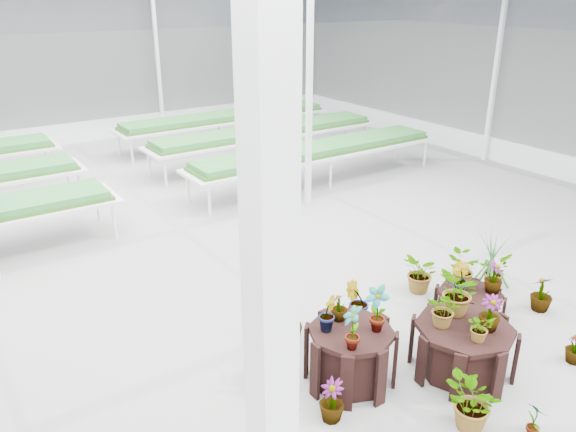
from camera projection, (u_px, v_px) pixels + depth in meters
ground_plane at (303, 339)px, 7.26m from camera, size 24.00×24.00×0.00m
greenhouse_shell at (304, 173)px, 6.42m from camera, size 18.00×24.00×4.50m
steel_frame at (304, 173)px, 6.42m from camera, size 18.00×24.00×4.50m
nursery_benches at (117, 171)px, 12.63m from camera, size 16.00×7.00×0.84m
plinth_tall at (350, 355)px, 6.37m from camera, size 1.02×1.02×0.69m
plinth_mid at (462, 349)px, 6.55m from camera, size 1.35×1.35×0.62m
plinth_low at (469, 306)px, 7.65m from camera, size 1.07×1.07×0.40m
nursery_plants at (428, 308)px, 7.00m from camera, size 4.61×3.19×1.29m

